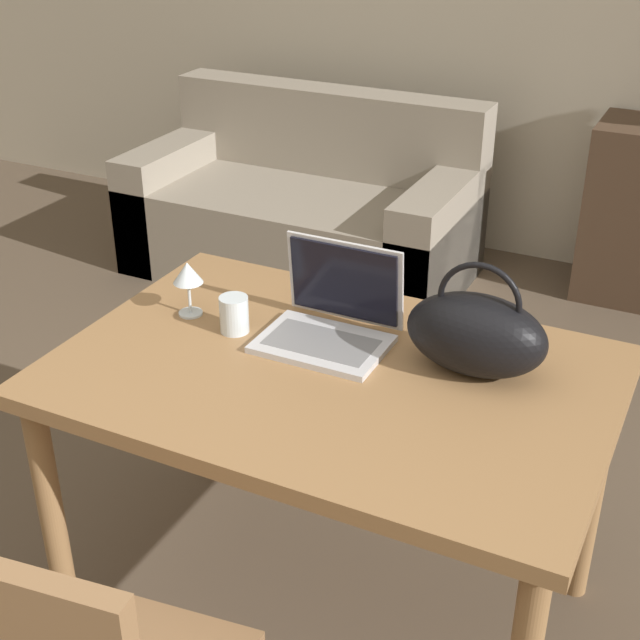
{
  "coord_description": "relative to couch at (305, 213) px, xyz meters",
  "views": [
    {
      "loc": [
        0.82,
        -0.87,
        1.83
      ],
      "look_at": [
        0.03,
        0.72,
        0.88
      ],
      "focal_mm": 50.0,
      "sensor_mm": 36.0,
      "label": 1
    }
  ],
  "objects": [
    {
      "name": "wine_glass",
      "position": [
        0.62,
        -1.85,
        0.59
      ],
      "size": [
        0.08,
        0.08,
        0.15
      ],
      "color": "silver",
      "rests_on": "dining_table"
    },
    {
      "name": "laptop",
      "position": [
        1.0,
        -1.8,
        0.54
      ],
      "size": [
        0.31,
        0.25,
        0.23
      ],
      "color": "silver",
      "rests_on": "dining_table"
    },
    {
      "name": "handbag",
      "position": [
        1.36,
        -1.8,
        0.58
      ],
      "size": [
        0.32,
        0.18,
        0.27
      ],
      "color": "black",
      "rests_on": "dining_table"
    },
    {
      "name": "dining_table",
      "position": [
        1.06,
        -1.94,
        0.38
      ],
      "size": [
        1.27,
        0.85,
        0.76
      ],
      "color": "olive",
      "rests_on": "ground_plane"
    },
    {
      "name": "drinking_glass",
      "position": [
        0.77,
        -1.88,
        0.52
      ],
      "size": [
        0.07,
        0.07,
        0.09
      ],
      "color": "silver",
      "rests_on": "dining_table"
    },
    {
      "name": "couch",
      "position": [
        0.0,
        0.0,
        0.0
      ],
      "size": [
        1.57,
        0.82,
        0.82
      ],
      "color": "gray",
      "rests_on": "ground_plane"
    }
  ]
}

